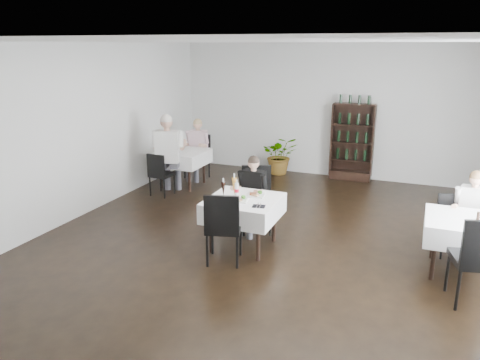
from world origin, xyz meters
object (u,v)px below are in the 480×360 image
(diner_main, at_px, (252,189))
(main_table, at_px, (243,208))
(potted_tree, at_px, (280,155))
(wine_shelf, at_px, (352,143))

(diner_main, bearing_deg, main_table, -81.58)
(main_table, xyz_separation_m, potted_tree, (-0.73, 4.20, -0.17))
(potted_tree, bearing_deg, diner_main, -79.93)
(potted_tree, relative_size, diner_main, 0.71)
(potted_tree, bearing_deg, main_table, -80.16)
(main_table, relative_size, diner_main, 0.81)
(main_table, bearing_deg, potted_tree, 99.84)
(wine_shelf, relative_size, potted_tree, 1.93)
(wine_shelf, bearing_deg, main_table, -101.78)
(main_table, height_order, potted_tree, potted_tree)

